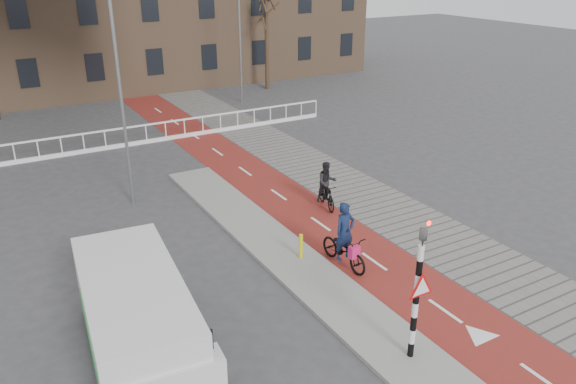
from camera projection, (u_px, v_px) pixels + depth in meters
ground at (376, 309)px, 14.89m from camera, size 120.00×120.00×0.00m
bike_lane at (256, 179)px, 23.55m from camera, size 2.50×60.00×0.01m
sidewalk at (312, 167)px, 24.84m from camera, size 3.00×60.00×0.01m
curb_island at (280, 250)px, 17.73m from camera, size 1.80×16.00×0.12m
traffic_signal at (418, 287)px, 12.23m from camera, size 0.80×0.80×3.68m
bollard at (301, 246)px, 17.02m from camera, size 0.12×0.12×0.79m
cyclist_near at (344, 245)px, 16.69m from camera, size 0.82×2.02×2.05m
cyclist_far at (327, 189)px, 20.59m from camera, size 0.86×1.69×1.77m
van at (136, 319)px, 12.52m from camera, size 2.53×5.29×2.20m
railing at (62, 150)px, 26.02m from camera, size 28.00×0.10×0.99m
tree_right at (267, 42)px, 38.23m from camera, size 0.27×0.27×6.39m
streetlight_near at (121, 95)px, 19.59m from camera, size 0.12×0.12×8.33m
streetlight_right at (240, 43)px, 34.46m from camera, size 0.12×0.12×7.40m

